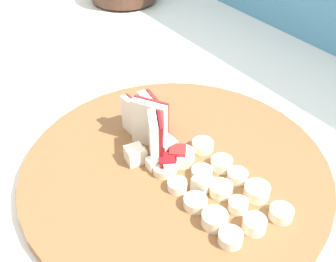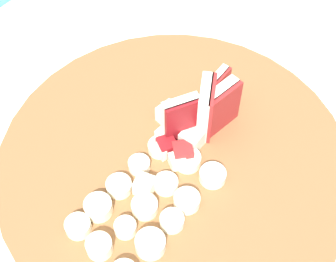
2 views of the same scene
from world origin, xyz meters
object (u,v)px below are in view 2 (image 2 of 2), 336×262
at_px(cutting_board, 174,162).
at_px(apple_dice_pile, 172,144).
at_px(apple_wedge_fan, 206,108).
at_px(banana_slice_rows, 144,205).

relative_size(cutting_board, apple_dice_pile, 3.48).
bearing_deg(cutting_board, apple_wedge_fan, -179.10).
relative_size(apple_wedge_fan, apple_dice_pile, 0.90).
bearing_deg(cutting_board, apple_dice_pile, -131.37).
bearing_deg(cutting_board, banana_slice_rows, 11.73).
xyz_separation_m(apple_wedge_fan, banana_slice_rows, (0.12, 0.01, -0.02)).
relative_size(apple_dice_pile, banana_slice_rows, 0.67).
bearing_deg(apple_wedge_fan, cutting_board, 0.90).
bearing_deg(apple_wedge_fan, banana_slice_rows, 6.77).
distance_m(cutting_board, apple_wedge_fan, 0.07).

